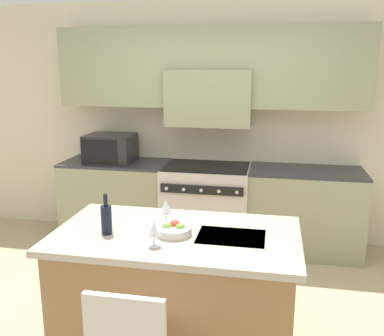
# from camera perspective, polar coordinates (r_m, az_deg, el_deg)

# --- Properties ---
(ground_plane) EXTENTS (10.00, 10.00, 0.00)m
(ground_plane) POSITION_cam_1_polar(r_m,az_deg,el_deg) (3.57, -2.60, -20.52)
(ground_plane) COLOR tan
(back_cabinetry) EXTENTS (10.00, 0.46, 2.70)m
(back_cabinetry) POSITION_cam_1_polar(r_m,az_deg,el_deg) (4.86, 2.55, 8.69)
(back_cabinetry) COLOR beige
(back_cabinetry) RESTS_ON ground_plane
(back_counter) EXTENTS (3.34, 0.62, 0.92)m
(back_counter) POSITION_cam_1_polar(r_m,az_deg,el_deg) (4.84, 1.97, -5.00)
(back_counter) COLOR gray
(back_counter) RESTS_ON ground_plane
(range_stove) EXTENTS (0.94, 0.70, 0.92)m
(range_stove) POSITION_cam_1_polar(r_m,az_deg,el_deg) (4.82, 1.93, -5.06)
(range_stove) COLOR beige
(range_stove) RESTS_ON ground_plane
(microwave) EXTENTS (0.53, 0.45, 0.31)m
(microwave) POSITION_cam_1_polar(r_m,az_deg,el_deg) (4.97, -10.82, 2.62)
(microwave) COLOR black
(microwave) RESTS_ON back_counter
(kitchen_island) EXTENTS (1.64, 0.93, 0.91)m
(kitchen_island) POSITION_cam_1_polar(r_m,az_deg,el_deg) (3.09, -2.05, -16.36)
(kitchen_island) COLOR olive
(kitchen_island) RESTS_ON ground_plane
(wine_bottle) EXTENTS (0.07, 0.07, 0.27)m
(wine_bottle) POSITION_cam_1_polar(r_m,az_deg,el_deg) (2.88, -11.35, -6.65)
(wine_bottle) COLOR black
(wine_bottle) RESTS_ON kitchen_island
(wine_glass_near) EXTENTS (0.08, 0.08, 0.17)m
(wine_glass_near) POSITION_cam_1_polar(r_m,az_deg,el_deg) (2.64, -5.12, -8.10)
(wine_glass_near) COLOR white
(wine_glass_near) RESTS_ON kitchen_island
(wine_glass_far) EXTENTS (0.08, 0.08, 0.17)m
(wine_glass_far) POSITION_cam_1_polar(r_m,az_deg,el_deg) (3.02, -3.48, -5.29)
(wine_glass_far) COLOR white
(wine_glass_far) RESTS_ON kitchen_island
(fruit_bowl) EXTENTS (0.24, 0.24, 0.09)m
(fruit_bowl) POSITION_cam_1_polar(r_m,az_deg,el_deg) (2.85, -2.45, -8.20)
(fruit_bowl) COLOR silver
(fruit_bowl) RESTS_ON kitchen_island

